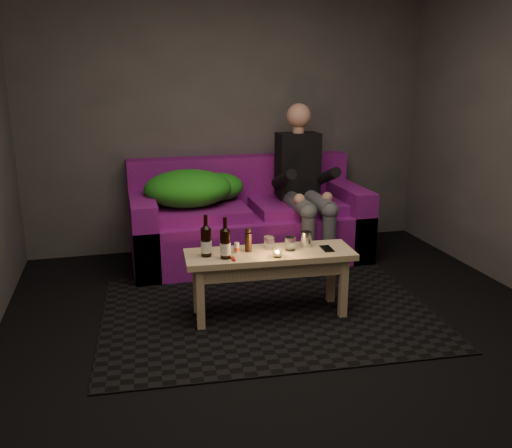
% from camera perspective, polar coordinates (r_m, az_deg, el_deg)
% --- Properties ---
extents(floor, '(4.50, 4.50, 0.00)m').
position_cam_1_polar(floor, '(3.67, 5.03, -12.65)').
color(floor, black).
rests_on(floor, ground).
extents(room, '(4.50, 4.50, 4.50)m').
position_cam_1_polar(room, '(3.67, 3.15, 14.21)').
color(room, silver).
rests_on(room, ground).
extents(rug, '(2.53, 1.91, 0.01)m').
position_cam_1_polar(rug, '(4.11, 1.21, -9.20)').
color(rug, black).
rests_on(rug, floor).
extents(sofa, '(2.18, 0.98, 0.94)m').
position_cam_1_polar(sofa, '(5.19, -0.90, 0.10)').
color(sofa, '#700F68').
rests_on(sofa, floor).
extents(green_blanket, '(0.96, 0.65, 0.33)m').
position_cam_1_polar(green_blanket, '(5.00, -6.68, 3.72)').
color(green_blanket, '#1C9C1E').
rests_on(green_blanket, sofa).
extents(person, '(0.39, 0.91, 1.46)m').
position_cam_1_polar(person, '(5.06, 5.03, 4.48)').
color(person, black).
rests_on(person, sofa).
extents(coffee_table, '(1.23, 0.46, 0.50)m').
position_cam_1_polar(coffee_table, '(3.91, 1.44, -4.16)').
color(coffee_table, tan).
rests_on(coffee_table, rug).
extents(beer_bottle_a, '(0.08, 0.08, 0.30)m').
position_cam_1_polar(beer_bottle_a, '(3.78, -5.27, -1.80)').
color(beer_bottle_a, black).
rests_on(beer_bottle_a, coffee_table).
extents(beer_bottle_b, '(0.07, 0.07, 0.29)m').
position_cam_1_polar(beer_bottle_b, '(3.72, -3.25, -2.04)').
color(beer_bottle_b, black).
rests_on(beer_bottle_b, coffee_table).
extents(salt_shaker, '(0.04, 0.04, 0.08)m').
position_cam_1_polar(salt_shaker, '(3.86, -2.05, -2.50)').
color(salt_shaker, silver).
rests_on(salt_shaker, coffee_table).
extents(pepper_mill, '(0.05, 0.05, 0.14)m').
position_cam_1_polar(pepper_mill, '(3.87, -0.83, -1.94)').
color(pepper_mill, black).
rests_on(pepper_mill, coffee_table).
extents(tumbler_back, '(0.08, 0.08, 0.09)m').
position_cam_1_polar(tumbler_back, '(3.94, 1.41, -1.98)').
color(tumbler_back, white).
rests_on(tumbler_back, coffee_table).
extents(tealight, '(0.06, 0.06, 0.05)m').
position_cam_1_polar(tealight, '(3.77, 2.26, -3.13)').
color(tealight, white).
rests_on(tealight, coffee_table).
extents(tumbler_front, '(0.10, 0.10, 0.10)m').
position_cam_1_polar(tumbler_front, '(3.91, 3.63, -2.07)').
color(tumbler_front, white).
rests_on(tumbler_front, coffee_table).
extents(steel_cup, '(0.11, 0.11, 0.11)m').
position_cam_1_polar(steel_cup, '(4.00, 5.27, -1.59)').
color(steel_cup, '#B3B6BA').
rests_on(steel_cup, coffee_table).
extents(smartphone, '(0.08, 0.15, 0.01)m').
position_cam_1_polar(smartphone, '(3.97, 7.47, -2.59)').
color(smartphone, black).
rests_on(smartphone, coffee_table).
extents(red_lighter, '(0.02, 0.07, 0.01)m').
position_cam_1_polar(red_lighter, '(3.72, -2.42, -3.69)').
color(red_lighter, red).
rests_on(red_lighter, coffee_table).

